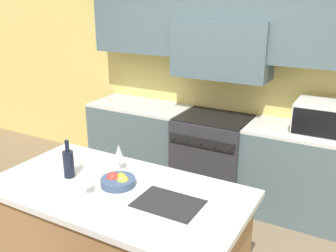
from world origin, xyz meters
The scene contains 9 objects.
back_cabinetry centered at (0.00, 1.94, 1.58)m, with size 10.00×0.46×2.70m.
back_counter centered at (0.00, 1.69, 0.47)m, with size 3.15×0.62×0.94m.
range_stove centered at (0.00, 1.67, 0.47)m, with size 0.78×0.70×0.94m.
microwave centered at (1.12, 1.69, 1.09)m, with size 0.57×0.42×0.31m.
kitchen_island centered at (-0.02, -0.08, 0.45)m, with size 1.86×0.96×0.89m.
wine_bottle centered at (-0.44, -0.10, 1.00)m, with size 0.08×0.08×0.29m.
wine_glass_near centered at (-0.15, -0.26, 1.04)m, with size 0.08×0.08×0.21m.
wine_glass_far centered at (-0.18, 0.18, 1.04)m, with size 0.08×0.08×0.21m.
fruit_bowl centered at (-0.04, -0.03, 0.92)m, with size 0.25×0.25×0.09m.
Camera 1 is at (1.44, -1.96, 2.18)m, focal length 40.00 mm.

